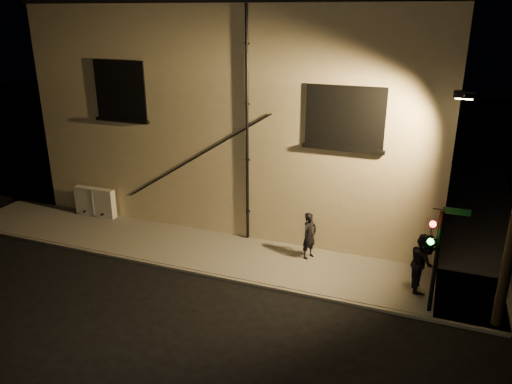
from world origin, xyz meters
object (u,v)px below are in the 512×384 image
at_px(pedestrian_b, 422,262).
at_px(utility_cabinet, 95,202).
at_px(traffic_signal, 430,243).
at_px(pedestrian_a, 309,236).

bearing_deg(pedestrian_b, utility_cabinet, 71.63).
xyz_separation_m(utility_cabinet, traffic_signal, (13.25, -2.51, 1.54)).
xyz_separation_m(pedestrian_a, traffic_signal, (3.91, -2.04, 1.32)).
height_order(pedestrian_b, traffic_signal, traffic_signal).
bearing_deg(utility_cabinet, traffic_signal, -10.74).
relative_size(pedestrian_a, pedestrian_b, 0.89).
distance_m(utility_cabinet, pedestrian_b, 13.16).
bearing_deg(utility_cabinet, pedestrian_a, -2.88).
bearing_deg(utility_cabinet, pedestrian_b, -5.69).
distance_m(pedestrian_a, pedestrian_b, 3.85).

